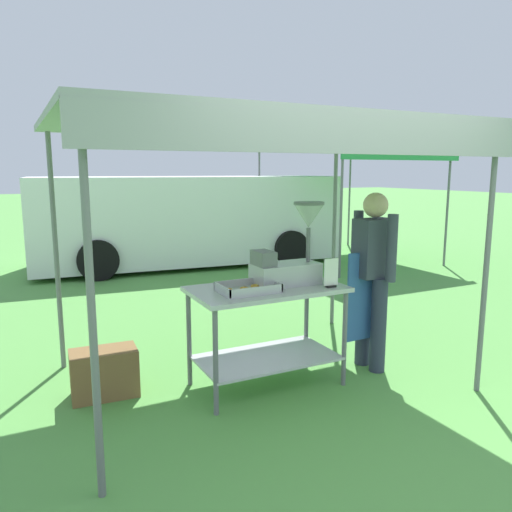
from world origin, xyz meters
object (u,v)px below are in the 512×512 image
(donut_tray, at_px, (248,289))
(stall_canopy, at_px, (262,132))
(vendor, at_px, (372,272))
(donut_fryer, at_px, (291,255))
(van_white, at_px, (187,219))
(neighbour_tent, at_px, (349,151))
(menu_sign, at_px, (331,275))
(donut_cart, at_px, (267,314))
(supply_crate, at_px, (104,373))

(donut_tray, bearing_deg, stall_canopy, 39.87)
(vendor, bearing_deg, donut_tray, 179.21)
(donut_fryer, xyz_separation_m, vendor, (0.79, -0.11, -0.20))
(donut_fryer, relative_size, van_white, 0.12)
(stall_canopy, relative_size, neighbour_tent, 1.00)
(van_white, bearing_deg, donut_fryer, -99.99)
(vendor, bearing_deg, van_white, 87.95)
(menu_sign, bearing_deg, donut_cart, 153.32)
(donut_tray, relative_size, neighbour_tent, 0.14)
(donut_tray, bearing_deg, menu_sign, -13.83)
(van_white, relative_size, neighbour_tent, 1.81)
(donut_cart, xyz_separation_m, vendor, (1.02, -0.09, 0.28))
(supply_crate, bearing_deg, donut_fryer, -13.97)
(menu_sign, height_order, van_white, van_white)
(vendor, height_order, neighbour_tent, neighbour_tent)
(stall_canopy, bearing_deg, donut_tray, -140.13)
(stall_canopy, distance_m, neighbour_tent, 6.30)
(stall_canopy, bearing_deg, menu_sign, -35.41)
(stall_canopy, height_order, vendor, stall_canopy)
(menu_sign, relative_size, van_white, 0.04)
(donut_tray, distance_m, donut_fryer, 0.51)
(stall_canopy, distance_m, donut_cart, 1.49)
(donut_cart, relative_size, donut_fryer, 1.83)
(donut_tray, relative_size, donut_fryer, 0.66)
(donut_cart, distance_m, van_white, 5.78)
(menu_sign, relative_size, supply_crate, 0.45)
(supply_crate, relative_size, van_white, 0.09)
(donut_cart, distance_m, vendor, 1.07)
(supply_crate, bearing_deg, vendor, -11.98)
(donut_tray, height_order, vendor, vendor)
(donut_tray, xyz_separation_m, vendor, (1.23, -0.02, 0.03))
(supply_crate, bearing_deg, neighbour_tent, 37.43)
(menu_sign, height_order, vendor, vendor)
(van_white, bearing_deg, supply_crate, -115.44)
(donut_cart, height_order, donut_fryer, donut_fryer)
(menu_sign, xyz_separation_m, vendor, (0.55, 0.15, -0.05))
(neighbour_tent, bearing_deg, donut_tray, -133.64)
(menu_sign, xyz_separation_m, van_white, (0.76, 5.88, -0.07))
(donut_tray, bearing_deg, neighbour_tent, 46.36)
(vendor, xyz_separation_m, supply_crate, (-2.29, 0.49, -0.71))
(supply_crate, xyz_separation_m, van_white, (2.50, 5.25, 0.69))
(donut_cart, bearing_deg, neighbour_tent, 47.23)
(donut_fryer, bearing_deg, menu_sign, -48.47)
(donut_cart, relative_size, donut_tray, 2.79)
(donut_tray, bearing_deg, vendor, -0.79)
(donut_cart, xyz_separation_m, van_white, (1.23, 5.65, 0.26))
(stall_canopy, height_order, donut_fryer, stall_canopy)
(donut_tray, relative_size, vendor, 0.28)
(stall_canopy, relative_size, supply_crate, 6.01)
(donut_tray, height_order, supply_crate, donut_tray)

